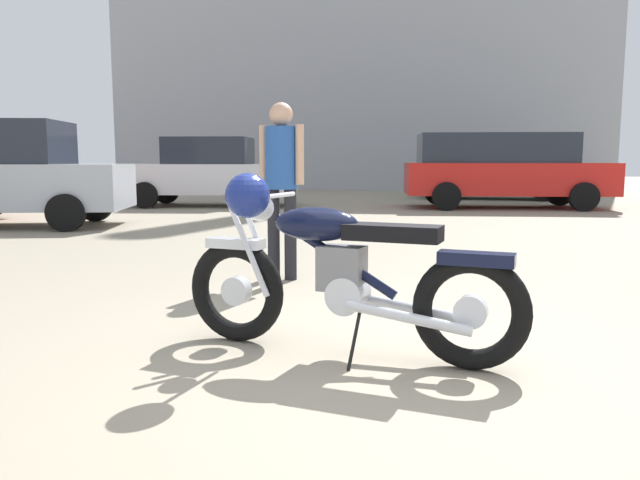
% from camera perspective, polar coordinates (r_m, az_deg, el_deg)
% --- Properties ---
extents(ground_plane, '(80.00, 80.00, 0.00)m').
position_cam_1_polar(ground_plane, '(3.52, 6.14, -11.42)').
color(ground_plane, gray).
extents(vintage_motorcycle, '(2.02, 0.81, 1.07)m').
position_cam_1_polar(vintage_motorcycle, '(3.58, 1.38, -2.92)').
color(vintage_motorcycle, black).
rests_on(vintage_motorcycle, ground_plane).
extents(bystander, '(0.44, 0.30, 1.66)m').
position_cam_1_polar(bystander, '(5.84, -3.57, 6.28)').
color(bystander, black).
rests_on(bystander, ground_plane).
extents(blue_hatchback_right, '(4.10, 2.25, 1.78)m').
position_cam_1_polar(blue_hatchback_right, '(11.80, -27.24, 5.55)').
color(blue_hatchback_right, black).
rests_on(blue_hatchback_right, ground_plane).
extents(silver_sedan_mid, '(4.70, 1.97, 1.74)m').
position_cam_1_polar(silver_sedan_mid, '(15.26, 16.43, 6.39)').
color(silver_sedan_mid, black).
rests_on(silver_sedan_mid, ground_plane).
extents(pale_sedan_back, '(4.25, 2.03, 1.67)m').
position_cam_1_polar(pale_sedan_back, '(15.51, -10.13, 6.20)').
color(pale_sedan_back, black).
rests_on(pale_sedan_back, ground_plane).
extents(red_hatchback_near, '(4.42, 2.43, 1.67)m').
position_cam_1_polar(red_hatchback_near, '(18.76, 15.58, 6.23)').
color(red_hatchback_near, black).
rests_on(red_hatchback_near, ground_plane).
extents(industrial_building, '(20.17, 15.13, 22.68)m').
position_cam_1_polar(industrial_building, '(29.90, 4.46, 15.69)').
color(industrial_building, '#9EA0A8').
rests_on(industrial_building, ground_plane).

